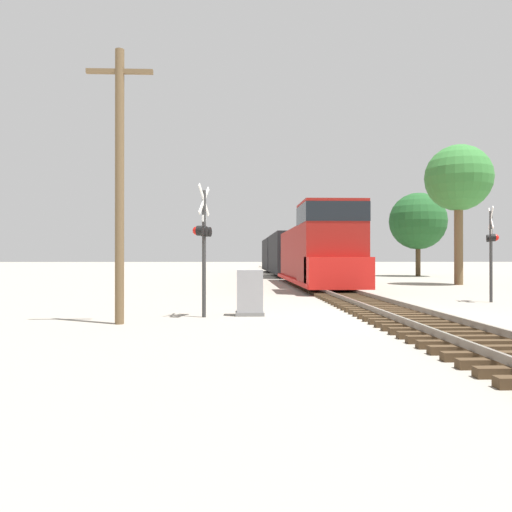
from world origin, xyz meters
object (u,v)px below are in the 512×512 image
Objects in this scene: relay_cabinet at (250,293)px; utility_pole at (120,180)px; freight_train at (291,254)px; tree_far_right at (458,179)px; crossing_signal_near at (203,237)px; crossing_signal_far at (492,244)px; tree_mid_background at (418,221)px.

utility_pole is (-3.58, -1.86, 3.20)m from relay_cabinet.
tree_far_right is at bearing -51.43° from freight_train.
utility_pole is (-8.04, -31.29, 1.80)m from freight_train.
relay_cabinet is (1.43, 0.39, -1.73)m from crossing_signal_near.
freight_train is 16.57m from tree_far_right.
crossing_signal_near reaches higher than crossing_signal_far.
freight_train reaches higher than relay_cabinet.
tree_mid_background is at bearing 165.82° from crossing_signal_near.
tree_far_right is 15.66m from tree_mid_background.
tree_far_right is at bearing 46.58° from utility_pole.
freight_train is 30.39m from crossing_signal_near.
crossing_signal_near reaches higher than relay_cabinet.
freight_train is 29.79m from relay_cabinet.
crossing_signal_far is 0.47× the size of tree_mid_background.
crossing_signal_near is at bearing -101.17° from freight_train.
crossing_signal_far is at bearing -104.60° from tree_mid_background.
relay_cabinet is at bearing 27.47° from utility_pole.
relay_cabinet is at bearing -118.01° from tree_mid_background.
freight_train is 13.49m from tree_mid_background.
freight_train is at bearing -167.05° from tree_mid_background.
relay_cabinet is 0.19× the size of utility_pole.
freight_train is at bearing 28.71° from crossing_signal_far.
freight_train is 32.35m from utility_pole.
crossing_signal_far is at bearing 127.75° from crossing_signal_near.
relay_cabinet is 0.15× the size of tree_far_right.
crossing_signal_near is at bearing -164.77° from relay_cabinet.
utility_pole is at bearing -104.42° from freight_train.
crossing_signal_near is 0.54× the size of utility_pole.
freight_train is at bearing 128.57° from tree_far_right.
crossing_signal_near is at bearing -132.07° from tree_far_right.
tree_mid_background reaches higher than crossing_signal_far.
crossing_signal_near is 2.27m from relay_cabinet.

